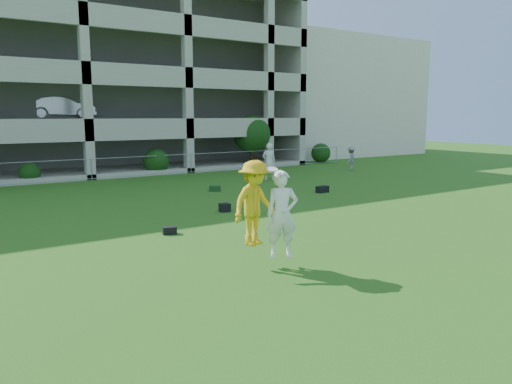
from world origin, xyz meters
TOP-DOWN VIEW (x-y plane):
  - ground at (0.00, 0.00)m, footprint 100.00×100.00m
  - stucco_building at (23.00, 28.00)m, footprint 16.00×14.00m
  - bystander_e at (7.97, 13.62)m, footprint 0.86×0.75m
  - bystander_f at (15.12, 14.60)m, footprint 1.12×0.95m
  - bag_black_b at (-1.73, 5.17)m, footprint 0.45×0.35m
  - crate_d at (1.41, 7.25)m, footprint 0.39×0.39m
  - bag_black_e at (7.41, 8.66)m, footprint 0.63×0.36m
  - bag_green_g at (3.55, 11.76)m, footprint 0.58×0.55m
  - frisbee_contest at (-1.30, 0.98)m, footprint 1.65×1.23m
  - parking_garage at (-0.01, 27.70)m, footprint 30.00×14.00m
  - fence at (0.00, 19.00)m, footprint 36.06×0.06m
  - shrub_row at (4.59, 19.70)m, footprint 34.38×2.52m

SIDE VIEW (x-z plane):
  - ground at x=0.00m, z-range 0.00..0.00m
  - bag_black_b at x=-1.73m, z-range 0.00..0.22m
  - bag_green_g at x=3.55m, z-range 0.00..0.25m
  - crate_d at x=1.41m, z-range 0.00..0.30m
  - bag_black_e at x=7.41m, z-range 0.00..0.30m
  - fence at x=0.00m, z-range 0.01..1.21m
  - bystander_f at x=15.12m, z-range 0.00..1.51m
  - bystander_e at x=7.97m, z-range 0.00..2.00m
  - frisbee_contest at x=-1.30m, z-range 0.31..2.56m
  - shrub_row at x=4.59m, z-range -0.24..3.26m
  - stucco_building at x=23.00m, z-range 0.00..10.00m
  - parking_garage at x=-0.01m, z-range 0.01..12.01m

